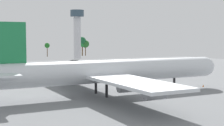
# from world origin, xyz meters

# --- Properties ---
(ground_plane) EXTENTS (274.91, 274.91, 0.00)m
(ground_plane) POSITION_xyz_m (0.00, 0.00, 0.00)
(ground_plane) COLOR slate
(cargo_airplane) EXTENTS (68.73, 61.67, 18.39)m
(cargo_airplane) POSITION_xyz_m (-0.54, 0.00, 6.05)
(cargo_airplane) COLOR silver
(cargo_airplane) RESTS_ON ground_plane
(safety_cone_nose) EXTENTS (0.46, 0.46, 0.66)m
(safety_cone_nose) POSITION_xyz_m (30.93, -0.45, 0.33)
(safety_cone_nose) COLOR orange
(safety_cone_nose) RESTS_ON ground_plane
(control_tower) EXTENTS (9.62, 9.62, 34.56)m
(control_tower) POSITION_xyz_m (48.13, 146.79, 21.15)
(control_tower) COLOR silver
(control_tower) RESTS_ON ground_plane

